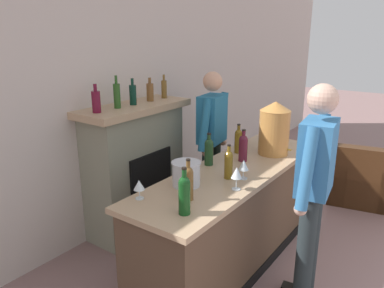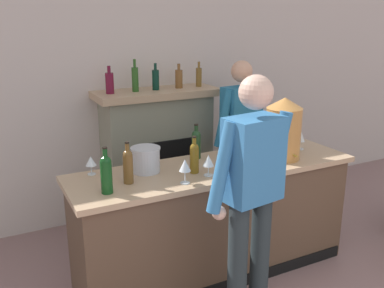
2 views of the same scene
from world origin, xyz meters
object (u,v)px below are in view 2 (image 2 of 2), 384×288
(wine_glass_mid_counter, at_px, (185,166))
(wine_glass_by_dispenser, at_px, (289,138))
(wine_bottle_rose_blush, at_px, (196,143))
(wine_glass_near_bucket, at_px, (301,137))
(fireplace_stone, at_px, (158,154))
(wine_bottle_cabernet_heavy, at_px, (128,165))
(wine_bottle_burgundy_dark, at_px, (236,144))
(wine_bottle_port_short, at_px, (194,157))
(wine_glass_front_right, at_px, (91,162))
(ice_bucket_steel, at_px, (146,160))
(person_bartender, at_px, (240,137))
(wine_bottle_chardonnay_pale, at_px, (106,173))
(person_customer, at_px, (251,199))
(copper_dispenser, at_px, (283,128))
(wine_glass_back_row, at_px, (209,161))
(wine_bottle_merlot_tall, at_px, (246,137))

(wine_glass_mid_counter, relative_size, wine_glass_by_dispenser, 1.13)
(wine_bottle_rose_blush, distance_m, wine_glass_near_bucket, 0.97)
(wine_bottle_rose_blush, xyz_separation_m, wine_glass_near_bucket, (0.95, -0.21, -0.02))
(fireplace_stone, distance_m, wine_bottle_cabernet_heavy, 1.50)
(wine_bottle_burgundy_dark, bearing_deg, wine_bottle_cabernet_heavy, -175.15)
(wine_bottle_cabernet_heavy, height_order, wine_bottle_port_short, wine_bottle_cabernet_heavy)
(fireplace_stone, xyz_separation_m, wine_glass_near_bucket, (0.91, -1.17, 0.36))
(wine_glass_front_right, bearing_deg, ice_bucket_steel, -18.26)
(wine_bottle_port_short, xyz_separation_m, wine_glass_front_right, (-0.71, 0.32, -0.03))
(wine_bottle_port_short, bearing_deg, ice_bucket_steel, 149.31)
(person_bartender, relative_size, wine_bottle_rose_blush, 5.75)
(wine_bottle_burgundy_dark, distance_m, wine_glass_near_bucket, 0.68)
(wine_bottle_port_short, distance_m, wine_bottle_chardonnay_pale, 0.71)
(fireplace_stone, xyz_separation_m, wine_bottle_burgundy_dark, (0.23, -1.16, 0.38))
(wine_glass_mid_counter, height_order, wine_glass_by_dispenser, wine_glass_mid_counter)
(wine_bottle_port_short, bearing_deg, person_customer, -85.49)
(wine_bottle_chardonnay_pale, bearing_deg, ice_bucket_steel, 35.16)
(fireplace_stone, height_order, wine_bottle_burgundy_dark, fireplace_stone)
(wine_glass_mid_counter, bearing_deg, wine_glass_front_right, 138.73)
(copper_dispenser, bearing_deg, ice_bucket_steel, 169.17)
(ice_bucket_steel, bearing_deg, copper_dispenser, -10.83)
(wine_bottle_port_short, xyz_separation_m, wine_bottle_rose_blush, (0.18, 0.31, 0.00))
(wine_bottle_burgundy_dark, bearing_deg, fireplace_stone, 101.14)
(person_customer, height_order, wine_glass_by_dispenser, person_customer)
(wine_glass_by_dispenser, bearing_deg, wine_bottle_cabernet_heavy, -176.08)
(wine_bottle_burgundy_dark, bearing_deg, wine_glass_back_row, -150.88)
(wine_bottle_burgundy_dark, relative_size, wine_bottle_merlot_tall, 1.04)
(person_bartender, distance_m, wine_glass_front_right, 1.67)
(wine_glass_front_right, bearing_deg, wine_bottle_chardonnay_pale, -89.33)
(copper_dispenser, bearing_deg, wine_bottle_merlot_tall, 120.29)
(ice_bucket_steel, bearing_deg, wine_bottle_merlot_tall, 4.55)
(wine_glass_near_bucket, bearing_deg, wine_bottle_merlot_tall, 161.10)
(person_customer, xyz_separation_m, ice_bucket_steel, (-0.37, 0.87, 0.06))
(copper_dispenser, distance_m, wine_bottle_cabernet_heavy, 1.34)
(wine_bottle_chardonnay_pale, relative_size, wine_glass_mid_counter, 1.79)
(person_customer, height_order, wine_bottle_chardonnay_pale, person_customer)
(fireplace_stone, xyz_separation_m, wine_bottle_merlot_tall, (0.43, -1.01, 0.38))
(wine_bottle_chardonnay_pale, bearing_deg, wine_glass_back_row, -1.56)
(fireplace_stone, relative_size, ice_bucket_steel, 7.45)
(person_customer, distance_m, wine_bottle_port_short, 0.69)
(wine_bottle_rose_blush, bearing_deg, copper_dispenser, -27.58)
(fireplace_stone, xyz_separation_m, wine_bottle_rose_blush, (-0.04, -0.97, 0.38))
(fireplace_stone, relative_size, wine_glass_near_bucket, 10.28)
(wine_bottle_chardonnay_pale, bearing_deg, wine_glass_near_bucket, 5.71)
(ice_bucket_steel, distance_m, wine_glass_mid_counter, 0.39)
(person_bartender, distance_m, ice_bucket_steel, 1.34)
(wine_bottle_burgundy_dark, distance_m, wine_glass_by_dispenser, 0.57)
(wine_bottle_cabernet_heavy, relative_size, wine_glass_front_right, 2.15)
(person_bartender, bearing_deg, wine_bottle_rose_blush, -149.33)
(wine_bottle_cabernet_heavy, xyz_separation_m, wine_bottle_burgundy_dark, (0.97, 0.08, -0.00))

